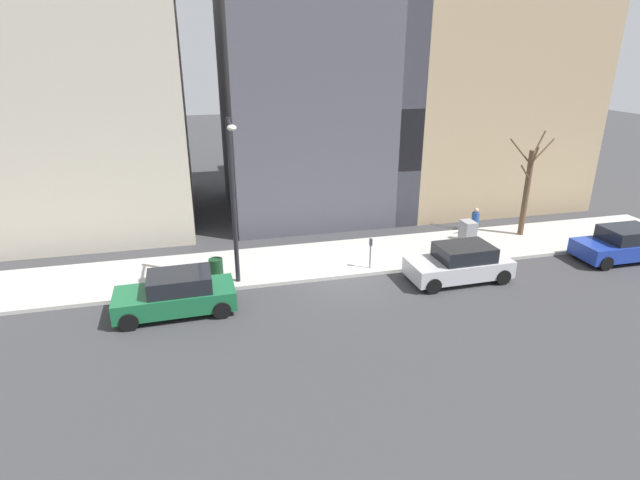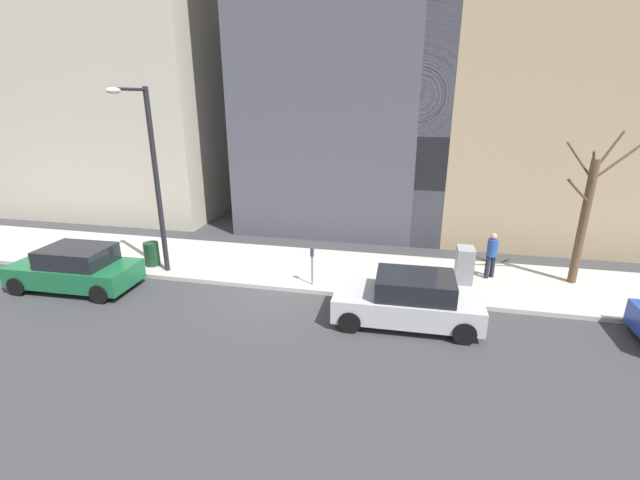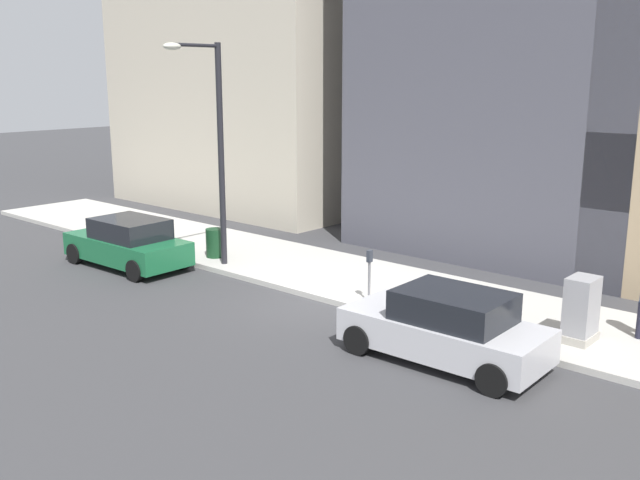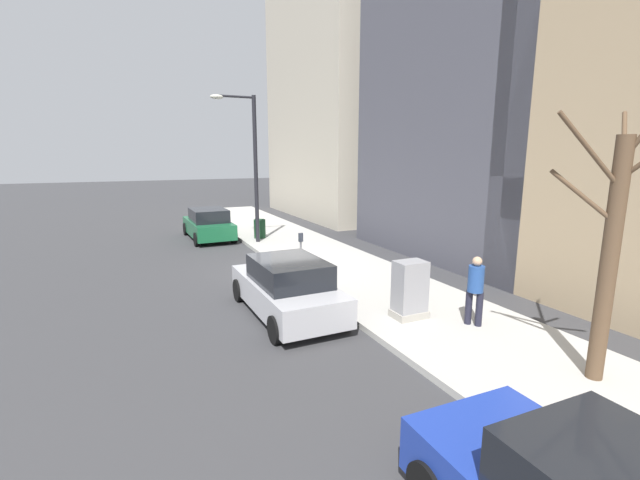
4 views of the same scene
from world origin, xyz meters
The scene contains 14 objects.
ground_plane centered at (0.00, 0.00, 0.00)m, with size 120.00×120.00×0.00m, color #38383A.
sidewalk centered at (2.00, 0.00, 0.07)m, with size 4.00×36.00×0.15m, color #B2AFA8.
parked_car_blue centered at (-1.09, -12.70, 0.74)m, with size 1.95×4.21×1.52m.
parked_car_silver centered at (-1.25, -4.47, 0.74)m, with size 1.99×4.23×1.52m.
parked_car_green centered at (-1.26, 6.75, 0.74)m, with size 2.02×4.25×1.52m.
parking_meter centered at (0.45, -1.19, 0.98)m, with size 0.14×0.10×1.35m.
utility_box centered at (1.30, -6.24, 0.85)m, with size 0.83×0.61×1.43m.
streetlamp centered at (0.28, 4.42, 4.02)m, with size 1.97×0.32×6.50m.
bare_tree centered at (2.60, -10.05, 2.54)m, with size 2.03×2.21×5.18m.
trash_bin centered at (0.90, 5.25, 0.60)m, with size 0.56×0.56×0.90m, color #14381E.
pedestrian_near_meter centered at (2.40, -7.26, 1.09)m, with size 0.36×0.36×1.66m.
office_tower_left centered at (11.64, -10.56, 7.05)m, with size 12.28×12.28×14.10m, color tan.
office_block_center centered at (10.31, -0.91, 7.95)m, with size 9.61×9.61×15.90m, color #4C4C56.
office_tower_right centered at (11.48, 12.00, 10.70)m, with size 11.96×11.96×21.39m, color #BCB29E.
Camera 1 is at (-18.04, 5.67, 8.88)m, focal length 28.00 mm.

